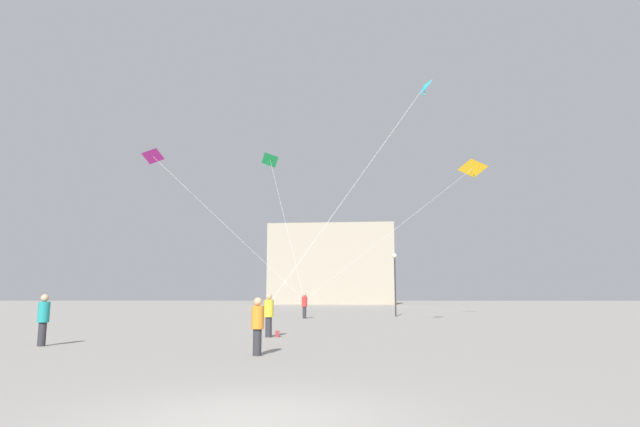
# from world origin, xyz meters

# --- Properties ---
(ground_plane) EXTENTS (300.00, 300.00, 0.00)m
(ground_plane) POSITION_xyz_m (0.00, 0.00, 0.00)
(ground_plane) COLOR gray
(person_in_yellow) EXTENTS (0.38, 0.38, 1.74)m
(person_in_yellow) POSITION_xyz_m (-1.76, 14.12, 0.96)
(person_in_yellow) COLOR #2D2D33
(person_in_yellow) RESTS_ON ground_plane
(person_in_orange) EXTENTS (0.35, 0.35, 1.61)m
(person_in_orange) POSITION_xyz_m (-1.14, 7.62, 0.88)
(person_in_orange) COLOR #2D2D33
(person_in_orange) RESTS_ON ground_plane
(person_in_teal) EXTENTS (0.37, 0.37, 1.71)m
(person_in_teal) POSITION_xyz_m (-8.76, 10.04, 0.94)
(person_in_teal) COLOR #2D2D33
(person_in_teal) RESTS_ON ground_plane
(person_in_red) EXTENTS (0.40, 0.40, 1.85)m
(person_in_red) POSITION_xyz_m (-1.60, 31.21, 1.02)
(person_in_red) COLOR #2D2D33
(person_in_red) RESTS_ON ground_plane
(kite_magenta_delta) EXTENTS (13.73, 4.09, 12.30)m
(kite_magenta_delta) POSITION_xyz_m (-14.34, 34.40, 12.87)
(kite_magenta_delta) COLOR #D12899
(kite_cyan_diamond) EXTENTS (7.84, 5.28, 11.58)m
(kite_cyan_diamond) POSITION_xyz_m (5.48, 18.72, 12.28)
(kite_cyan_diamond) COLOR #1EB2C6
(kite_amber_delta) EXTENTS (14.03, 3.00, 10.79)m
(kite_amber_delta) POSITION_xyz_m (11.29, 33.49, 11.39)
(kite_amber_delta) COLOR yellow
(kite_emerald_delta) EXTENTS (3.82, 3.02, 11.51)m
(kite_emerald_delta) POSITION_xyz_m (-4.54, 33.33, 12.24)
(kite_emerald_delta) COLOR green
(building_left_hall) EXTENTS (23.25, 9.81, 14.59)m
(building_left_hall) POSITION_xyz_m (-1.00, 90.25, 7.29)
(building_left_hall) COLOR #A39984
(building_left_hall) RESTS_ON ground_plane
(lamppost_east) EXTENTS (0.36, 0.36, 4.98)m
(lamppost_east) POSITION_xyz_m (5.34, 34.94, 3.34)
(lamppost_east) COLOR #2D2D30
(lamppost_east) RESTS_ON ground_plane
(handbag_beside_flyer) EXTENTS (0.16, 0.33, 0.24)m
(handbag_beside_flyer) POSITION_xyz_m (-1.41, 14.22, 0.12)
(handbag_beside_flyer) COLOR maroon
(handbag_beside_flyer) RESTS_ON ground_plane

